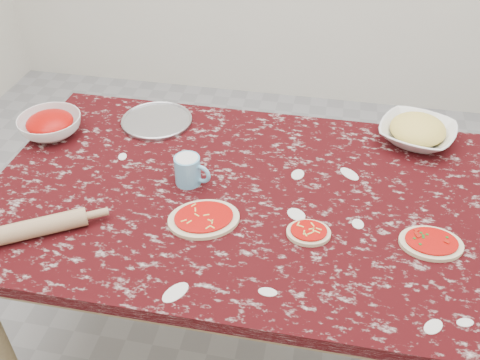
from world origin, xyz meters
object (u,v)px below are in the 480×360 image
(worktable, at_px, (240,212))
(pizza_tray, at_px, (157,121))
(cheese_bowl, at_px, (417,134))
(rolling_pin, at_px, (38,227))
(sauce_bowl, at_px, (51,126))
(flour_mug, at_px, (189,170))

(worktable, relative_size, pizza_tray, 6.16)
(cheese_bowl, bearing_deg, worktable, -144.12)
(worktable, distance_m, pizza_tray, 0.53)
(pizza_tray, bearing_deg, rolling_pin, -102.31)
(pizza_tray, distance_m, cheese_bowl, 0.95)
(sauce_bowl, bearing_deg, rolling_pin, -67.08)
(sauce_bowl, bearing_deg, worktable, -15.01)
(pizza_tray, bearing_deg, sauce_bowl, -156.84)
(cheese_bowl, relative_size, flour_mug, 2.11)
(worktable, bearing_deg, pizza_tray, 138.16)
(worktable, xyz_separation_m, pizza_tray, (-0.39, 0.35, 0.09))
(pizza_tray, xyz_separation_m, cheese_bowl, (0.95, 0.06, 0.03))
(sauce_bowl, distance_m, flour_mug, 0.60)
(rolling_pin, bearing_deg, cheese_bowl, 32.82)
(pizza_tray, height_order, rolling_pin, rolling_pin)
(worktable, height_order, flour_mug, flour_mug)
(cheese_bowl, bearing_deg, rolling_pin, -147.18)
(pizza_tray, height_order, cheese_bowl, cheese_bowl)
(pizza_tray, distance_m, sauce_bowl, 0.38)
(sauce_bowl, bearing_deg, cheese_bowl, 9.08)
(sauce_bowl, relative_size, flour_mug, 1.83)
(flour_mug, bearing_deg, worktable, -6.19)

